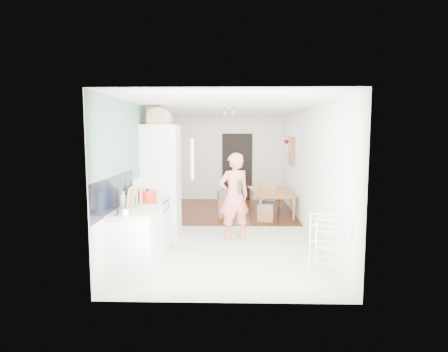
{
  "coord_description": "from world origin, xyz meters",
  "views": [
    {
      "loc": [
        0.08,
        -7.71,
        1.98
      ],
      "look_at": [
        -0.11,
        0.2,
        1.09
      ],
      "focal_mm": 30.0,
      "sensor_mm": 36.0,
      "label": 1
    }
  ],
  "objects_px": {
    "dining_chair": "(266,203)",
    "stool": "(226,208)",
    "dining_table": "(272,204)",
    "drying_rack": "(329,248)",
    "person": "(234,189)"
  },
  "relations": [
    {
      "from": "dining_table",
      "to": "stool",
      "type": "distance_m",
      "value": 1.22
    },
    {
      "from": "dining_chair",
      "to": "stool",
      "type": "bearing_deg",
      "value": 171.99
    },
    {
      "from": "person",
      "to": "stool",
      "type": "height_order",
      "value": "person"
    },
    {
      "from": "dining_table",
      "to": "drying_rack",
      "type": "height_order",
      "value": "drying_rack"
    },
    {
      "from": "dining_table",
      "to": "stool",
      "type": "bearing_deg",
      "value": 104.46
    },
    {
      "from": "dining_chair",
      "to": "stool",
      "type": "distance_m",
      "value": 1.02
    },
    {
      "from": "dining_chair",
      "to": "drying_rack",
      "type": "xyz_separation_m",
      "value": [
        0.54,
        -3.49,
        0.02
      ]
    },
    {
      "from": "dining_table",
      "to": "drying_rack",
      "type": "xyz_separation_m",
      "value": [
        0.33,
        -4.26,
        0.2
      ]
    },
    {
      "from": "person",
      "to": "stool",
      "type": "distance_m",
      "value": 2.01
    },
    {
      "from": "person",
      "to": "dining_chair",
      "type": "bearing_deg",
      "value": -138.76
    },
    {
      "from": "stool",
      "to": "drying_rack",
      "type": "relative_size",
      "value": 0.52
    },
    {
      "from": "stool",
      "to": "dining_chair",
      "type": "bearing_deg",
      "value": -21.14
    },
    {
      "from": "person",
      "to": "drying_rack",
      "type": "xyz_separation_m",
      "value": [
        1.28,
        -1.99,
        -0.52
      ]
    },
    {
      "from": "dining_chair",
      "to": "person",
      "type": "bearing_deg",
      "value": -102.99
    },
    {
      "from": "dining_table",
      "to": "dining_chair",
      "type": "xyz_separation_m",
      "value": [
        -0.21,
        -0.77,
        0.17
      ]
    }
  ]
}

